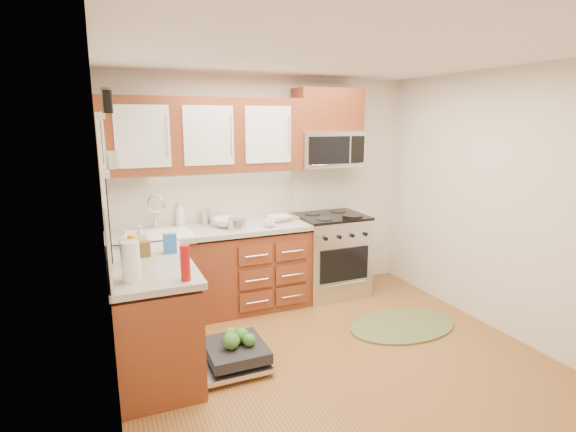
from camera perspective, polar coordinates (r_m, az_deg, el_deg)
name	(u,v)px	position (r m, az deg, el deg)	size (l,w,h in m)	color
floor	(339,363)	(4.05, 6.45, -18.02)	(3.50, 3.50, 0.00)	brown
ceiling	(347,54)	(3.53, 7.47, 19.67)	(3.50, 3.50, 0.00)	white
wall_back	(266,189)	(5.15, -2.78, 3.44)	(3.50, 0.04, 2.50)	silver
wall_front	(539,300)	(2.31, 29.28, -9.30)	(3.50, 0.04, 2.50)	silver
wall_left	(106,243)	(3.13, -22.14, -3.23)	(0.04, 3.50, 2.50)	silver
wall_right	(504,204)	(4.70, 25.79, 1.37)	(0.04, 3.50, 2.50)	silver
base_cabinet_back	(213,274)	(4.87, -9.53, -7.25)	(2.05, 0.60, 0.85)	#5A2014
base_cabinet_left	(152,321)	(3.92, -16.83, -12.62)	(0.60, 1.25, 0.85)	#5A2014
countertop_back	(211,231)	(4.73, -9.70, -1.86)	(2.07, 0.64, 0.05)	#B5AFA6
countertop_left	(150,265)	(3.75, -17.13, -5.98)	(0.64, 1.27, 0.05)	#B5AFA6
backsplash_back	(204,197)	(4.95, -10.62, 2.40)	(2.05, 0.02, 0.57)	beige
backsplash_left	(107,231)	(3.65, -22.03, -1.76)	(0.02, 1.25, 0.57)	beige
upper_cabinets	(205,135)	(4.72, -10.51, 10.07)	(2.05, 0.35, 0.75)	#5A2014
cabinet_over_mw	(327,110)	(5.21, 5.03, 13.27)	(0.76, 0.35, 0.47)	#5A2014
range	(331,255)	(5.32, 5.43, -4.90)	(0.76, 0.64, 0.95)	silver
microwave	(328,149)	(5.20, 5.07, 8.47)	(0.76, 0.38, 0.40)	silver
sink	(160,246)	(4.65, -15.91, -3.68)	(0.62, 0.50, 0.26)	white
dishwasher	(231,356)	(3.96, -7.23, -17.18)	(0.70, 0.60, 0.20)	silver
window	(103,187)	(3.57, -22.46, 3.46)	(0.03, 1.05, 1.05)	white
window_blind	(103,141)	(3.54, -22.49, 8.78)	(0.02, 0.96, 0.40)	white
shelf_upper	(101,116)	(2.68, -22.71, 11.60)	(0.04, 0.40, 0.03)	white
shelf_lower	(105,172)	(2.70, -22.19, 5.24)	(0.04, 0.40, 0.03)	white
rug	(403,325)	(4.77, 14.36, -13.31)	(1.13, 0.74, 0.02)	#5F6539
skillet	(352,217)	(5.04, 8.18, -0.08)	(0.23, 0.23, 0.04)	black
stock_pot	(237,224)	(4.63, -6.50, -1.00)	(0.19, 0.19, 0.11)	silver
cutting_board	(288,218)	(5.09, -0.06, -0.24)	(0.31, 0.20, 0.02)	#B87C54
canister	(206,217)	(4.90, -10.35, -0.09)	(0.10, 0.10, 0.16)	silver
paper_towel_roll	(131,261)	(3.32, -19.35, -5.44)	(0.13, 0.13, 0.28)	white
mustard_bottle	(133,249)	(3.72, -19.07, -4.00)	(0.07, 0.07, 0.23)	yellow
red_bottle	(185,263)	(3.23, -12.93, -5.81)	(0.07, 0.07, 0.26)	#A6100D
wooden_box	(143,249)	(3.90, -17.97, -4.01)	(0.12, 0.09, 0.12)	brown
blue_carton	(170,243)	(3.92, -14.77, -3.37)	(0.11, 0.06, 0.17)	#2663B3
bowl_a	(279,218)	(4.98, -1.15, -0.32)	(0.25, 0.25, 0.06)	#999999
bowl_b	(227,222)	(4.77, -7.74, -0.78)	(0.30, 0.30, 0.09)	#999999
cup	(270,223)	(4.70, -2.35, -0.88)	(0.12, 0.12, 0.09)	#999999
soap_bottle_a	(180,213)	(4.87, -13.57, 0.33)	(0.10, 0.11, 0.27)	#999999
soap_bottle_b	(140,238)	(4.09, -18.23, -2.64)	(0.09, 0.10, 0.21)	#999999
soap_bottle_c	(125,238)	(4.21, -19.99, -2.67)	(0.13, 0.13, 0.16)	#999999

